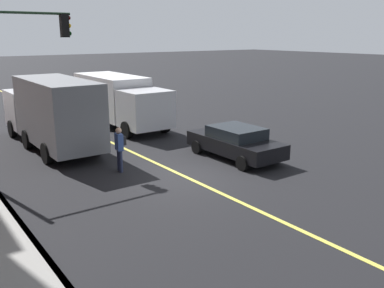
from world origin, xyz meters
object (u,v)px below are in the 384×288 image
pedestrian_with_backpack (120,146)px  truck_white (119,99)px  truck_gray (51,111)px  car_black (235,142)px  traffic_light_mast (4,60)px

pedestrian_with_backpack → truck_white: bearing=-26.3°
truck_gray → truck_white: (2.69, -4.79, -0.17)m
car_black → pedestrian_with_backpack: bearing=75.7°
pedestrian_with_backpack → traffic_light_mast: 5.31m
truck_white → pedestrian_with_backpack: truck_white is taller
truck_gray → truck_white: truck_gray is taller
truck_white → pedestrian_with_backpack: 8.71m
truck_white → pedestrian_with_backpack: bearing=153.7°
car_black → truck_white: (9.04, 1.01, 0.84)m
truck_gray → pedestrian_with_backpack: bearing=-169.6°
truck_gray → car_black: bearing=-137.6°
car_black → truck_white: size_ratio=0.57×
car_black → pedestrian_with_backpack: size_ratio=2.59×
truck_gray → traffic_light_mast: bearing=137.0°
car_black → truck_gray: size_ratio=0.54×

